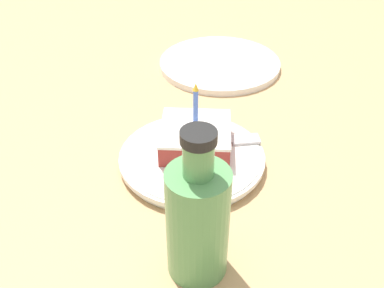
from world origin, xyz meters
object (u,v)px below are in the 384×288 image
object	(u,v)px
cake_slice	(195,137)
bottle	(198,219)
plate	(192,158)
fork	(217,142)
side_plate	(220,64)

from	to	relation	value
cake_slice	bottle	distance (m)	0.22
plate	fork	world-z (taller)	fork
fork	cake_slice	bearing A→B (deg)	108.85
fork	bottle	world-z (taller)	bottle
plate	fork	size ratio (longest dim) A/B	1.39
cake_slice	side_plate	size ratio (longest dim) A/B	0.44
plate	bottle	xyz separation A→B (m)	(-0.19, -0.02, 0.07)
fork	bottle	size ratio (longest dim) A/B	0.81
cake_slice	side_plate	distance (m)	0.32
cake_slice	fork	world-z (taller)	cake_slice
side_plate	fork	bearing A→B (deg)	179.41
plate	fork	xyz separation A→B (m)	(0.03, -0.04, 0.01)
plate	side_plate	bearing A→B (deg)	-7.18
cake_slice	bottle	world-z (taller)	bottle
fork	side_plate	xyz separation A→B (m)	(0.30, -0.00, -0.01)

